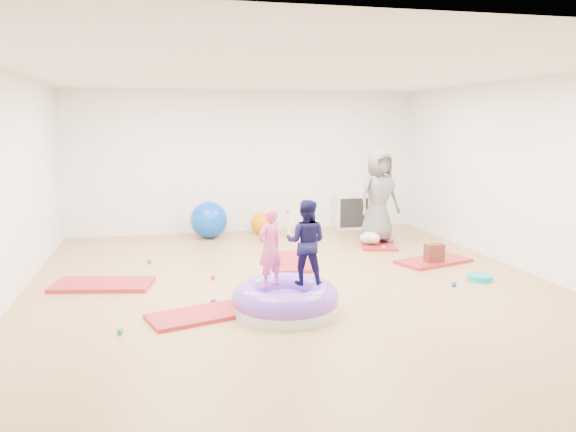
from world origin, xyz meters
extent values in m
cube|color=#B37647|center=(0.00, 0.00, 0.00)|extent=(7.00, 8.00, 0.01)
cube|color=silver|center=(0.00, 0.00, 2.80)|extent=(7.00, 8.00, 0.01)
cube|color=white|center=(0.00, 4.00, 1.40)|extent=(7.00, 0.01, 2.80)
cube|color=white|center=(0.00, -4.00, 1.40)|extent=(7.00, 0.01, 2.80)
cube|color=white|center=(-3.50, 0.00, 1.40)|extent=(0.01, 8.00, 2.80)
cube|color=white|center=(3.50, 0.00, 1.40)|extent=(0.01, 8.00, 2.80)
cube|color=#9B1F0B|center=(-1.32, -0.98, 0.02)|extent=(1.25, 0.88, 0.05)
cube|color=#9B1F0B|center=(-2.50, 0.52, 0.03)|extent=(1.39, 0.89, 0.05)
cube|color=#9B1F0B|center=(0.22, 1.19, 0.03)|extent=(0.71, 1.33, 0.05)
cube|color=#9B1F0B|center=(2.44, 0.72, 0.02)|extent=(1.28, 0.91, 0.05)
cube|color=#9B1F0B|center=(2.09, 2.18, 0.02)|extent=(0.89, 1.30, 0.05)
cylinder|color=silver|center=(-0.35, -1.07, 0.07)|extent=(1.19, 1.19, 0.13)
torus|color=#7040CB|center=(-0.35, -1.07, 0.19)|extent=(1.22, 1.22, 0.33)
ellipsoid|color=#7040CB|center=(-0.35, -1.07, 0.11)|extent=(0.65, 0.65, 0.29)
imported|color=#DF5591|center=(-0.51, -1.01, 0.82)|extent=(0.40, 0.37, 0.93)
imported|color=#0F0E35|center=(-0.08, -0.98, 0.85)|extent=(0.60, 0.54, 0.99)
imported|color=#585858|center=(2.10, 2.19, 0.87)|extent=(0.91, 0.71, 1.64)
ellipsoid|color=#A5CDDC|center=(1.89, 2.04, 0.16)|extent=(0.39, 0.25, 0.22)
sphere|color=#D8B889|center=(1.89, 1.86, 0.19)|extent=(0.18, 0.18, 0.18)
sphere|color=#209030|center=(-2.16, -1.34, 0.03)|extent=(0.07, 0.07, 0.07)
sphere|color=#0A43C2|center=(-1.12, -0.58, 0.03)|extent=(0.07, 0.07, 0.07)
sphere|color=#0A43C2|center=(0.23, 1.75, 0.03)|extent=(0.07, 0.07, 0.07)
sphere|color=red|center=(-1.02, 0.54, 0.03)|extent=(0.07, 0.07, 0.07)
sphere|color=#209030|center=(-1.91, 1.68, 0.03)|extent=(0.07, 0.07, 0.07)
sphere|color=#0A43C2|center=(2.08, -0.56, 0.03)|extent=(0.07, 0.07, 0.07)
sphere|color=yellow|center=(2.03, 1.74, 0.03)|extent=(0.07, 0.07, 0.07)
sphere|color=#0A43C2|center=(-0.82, 3.44, 0.35)|extent=(0.70, 0.70, 0.70)
sphere|color=orange|center=(0.22, 3.56, 0.22)|extent=(0.44, 0.44, 0.44)
cylinder|color=silver|center=(0.70, 3.14, 0.26)|extent=(0.18, 0.19, 0.48)
cylinder|color=silver|center=(0.70, 3.55, 0.26)|extent=(0.18, 0.19, 0.48)
cylinder|color=silver|center=(1.15, 3.14, 0.26)|extent=(0.18, 0.19, 0.48)
cylinder|color=silver|center=(1.15, 3.55, 0.26)|extent=(0.18, 0.19, 0.48)
cylinder|color=silver|center=(0.92, 3.34, 0.47)|extent=(0.47, 0.03, 0.03)
sphere|color=red|center=(0.69, 3.34, 0.47)|extent=(0.06, 0.06, 0.06)
sphere|color=#0A43C2|center=(1.16, 3.34, 0.47)|extent=(0.06, 0.06, 0.06)
cube|color=silver|center=(2.16, 3.80, 0.35)|extent=(0.70, 0.34, 0.70)
cube|color=black|center=(2.16, 3.64, 0.35)|extent=(0.60, 0.02, 0.60)
cube|color=silver|center=(2.16, 3.75, 0.35)|extent=(0.02, 0.24, 0.61)
cube|color=silver|center=(2.16, 3.75, 0.35)|extent=(0.61, 0.24, 0.02)
cylinder|color=#099D9C|center=(2.59, -0.34, 0.04)|extent=(0.34, 0.34, 0.08)
cube|color=maroon|center=(2.39, 0.61, 0.16)|extent=(0.29, 0.19, 0.32)
cylinder|color=yellow|center=(-0.51, -0.80, 0.02)|extent=(0.21, 0.21, 0.03)
camera|label=1|loc=(-1.71, -7.11, 2.15)|focal=35.00mm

